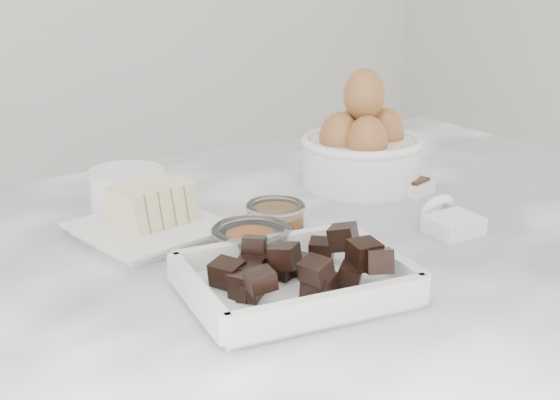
# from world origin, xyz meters

# --- Properties ---
(marble_slab) EXTENTS (1.20, 0.80, 0.04)m
(marble_slab) POSITION_xyz_m (0.00, 0.00, 0.92)
(marble_slab) COLOR white
(marble_slab) RESTS_ON cabinet
(chocolate_dish) EXTENTS (0.23, 0.19, 0.06)m
(chocolate_dish) POSITION_xyz_m (-0.06, -0.12, 0.96)
(chocolate_dish) COLOR white
(chocolate_dish) RESTS_ON marble_slab
(butter_plate) EXTENTS (0.18, 0.18, 0.06)m
(butter_plate) POSITION_xyz_m (-0.12, 0.10, 0.96)
(butter_plate) COLOR white
(butter_plate) RESTS_ON marble_slab
(sugar_ramekin) EXTENTS (0.09, 0.09, 0.06)m
(sugar_ramekin) POSITION_xyz_m (-0.10, 0.19, 0.97)
(sugar_ramekin) COLOR white
(sugar_ramekin) RESTS_ON marble_slab
(egg_bowl) EXTENTS (0.17, 0.17, 0.16)m
(egg_bowl) POSITION_xyz_m (0.22, 0.12, 0.99)
(egg_bowl) COLOR white
(egg_bowl) RESTS_ON marble_slab
(honey_bowl) EXTENTS (0.07, 0.07, 0.03)m
(honey_bowl) POSITION_xyz_m (0.02, 0.05, 0.96)
(honey_bowl) COLOR white
(honey_bowl) RESTS_ON marble_slab
(zest_bowl) EXTENTS (0.09, 0.09, 0.04)m
(zest_bowl) POSITION_xyz_m (-0.05, -0.02, 0.96)
(zest_bowl) COLOR white
(zest_bowl) RESTS_ON marble_slab
(vanilla_spoon) EXTENTS (0.06, 0.07, 0.04)m
(vanilla_spoon) POSITION_xyz_m (0.25, 0.06, 0.95)
(vanilla_spoon) COLOR white
(vanilla_spoon) RESTS_ON marble_slab
(salt_spoon) EXTENTS (0.06, 0.07, 0.05)m
(salt_spoon) POSITION_xyz_m (0.19, -0.08, 0.96)
(salt_spoon) COLOR white
(salt_spoon) RESTS_ON marble_slab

